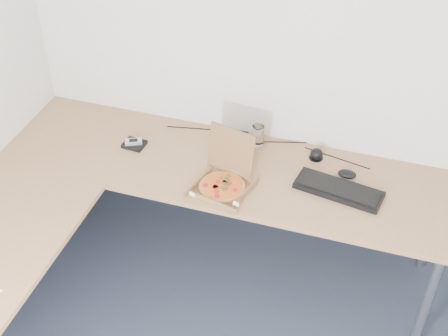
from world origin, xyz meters
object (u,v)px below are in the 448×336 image
(desk, at_px, (138,207))
(keyboard, at_px, (339,190))
(pizza_box, at_px, (223,183))
(wallet, at_px, (134,144))
(drinking_glass, at_px, (258,135))

(desk, xyz_separation_m, keyboard, (0.98, 0.40, 0.04))
(desk, distance_m, pizza_box, 0.46)
(keyboard, bearing_deg, wallet, -172.54)
(pizza_box, height_order, drinking_glass, pizza_box)
(desk, relative_size, wallet, 20.48)
(pizza_box, bearing_deg, drinking_glass, 94.48)
(keyboard, bearing_deg, drinking_glass, 161.26)
(pizza_box, bearing_deg, wallet, 175.93)
(pizza_box, xyz_separation_m, keyboard, (0.59, 0.16, -0.02))
(drinking_glass, bearing_deg, wallet, -160.72)
(drinking_glass, xyz_separation_m, keyboard, (0.52, -0.28, -0.05))
(desk, distance_m, wallet, 0.50)
(drinking_glass, relative_size, keyboard, 0.27)
(desk, bearing_deg, keyboard, 22.50)
(desk, bearing_deg, wallet, 115.91)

